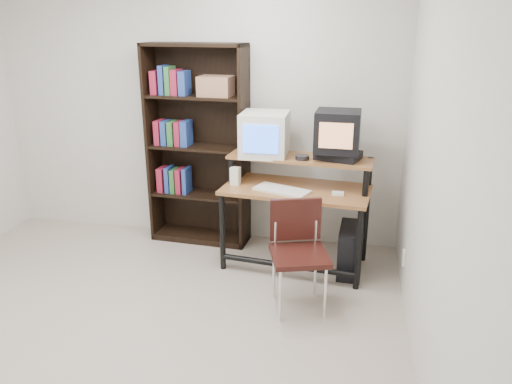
% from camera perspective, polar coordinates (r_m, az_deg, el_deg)
% --- Properties ---
extents(floor, '(4.00, 4.00, 0.01)m').
position_cam_1_polar(floor, '(3.70, -16.04, -16.64)').
color(floor, '#AEA090').
rests_on(floor, ground).
extents(back_wall, '(4.00, 0.01, 2.60)m').
position_cam_1_polar(back_wall, '(4.94, -7.02, 9.46)').
color(back_wall, beige).
rests_on(back_wall, floor).
extents(right_wall, '(0.01, 4.00, 2.60)m').
position_cam_1_polar(right_wall, '(2.80, 20.53, 0.96)').
color(right_wall, beige).
rests_on(right_wall, floor).
extents(computer_desk, '(1.32, 0.77, 0.98)m').
position_cam_1_polar(computer_desk, '(4.37, 4.68, 0.06)').
color(computer_desk, '#945E30').
rests_on(computer_desk, floor).
extents(crt_monitor, '(0.41, 0.42, 0.38)m').
position_cam_1_polar(crt_monitor, '(4.42, 1.00, 6.62)').
color(crt_monitor, silver).
rests_on(crt_monitor, computer_desk).
extents(vcr, '(0.42, 0.35, 0.08)m').
position_cam_1_polar(vcr, '(4.34, 9.36, 4.10)').
color(vcr, black).
rests_on(vcr, computer_desk).
extents(crt_tv, '(0.38, 0.38, 0.35)m').
position_cam_1_polar(crt_tv, '(4.30, 9.30, 6.87)').
color(crt_tv, black).
rests_on(crt_tv, vcr).
extents(cd_spindle, '(0.13, 0.13, 0.05)m').
position_cam_1_polar(cd_spindle, '(4.29, 5.29, 3.88)').
color(cd_spindle, '#26262B').
rests_on(cd_spindle, computer_desk).
extents(keyboard, '(0.51, 0.37, 0.03)m').
position_cam_1_polar(keyboard, '(4.24, 2.97, 0.12)').
color(keyboard, silver).
rests_on(keyboard, computer_desk).
extents(mousepad, '(0.27, 0.25, 0.01)m').
position_cam_1_polar(mousepad, '(4.21, 9.21, -0.46)').
color(mousepad, black).
rests_on(mousepad, computer_desk).
extents(mouse, '(0.10, 0.06, 0.03)m').
position_cam_1_polar(mouse, '(4.21, 9.34, -0.22)').
color(mouse, white).
rests_on(mouse, mousepad).
extents(desk_speaker, '(0.09, 0.08, 0.17)m').
position_cam_1_polar(desk_speaker, '(4.40, -2.37, 1.76)').
color(desk_speaker, silver).
rests_on(desk_speaker, computer_desk).
extents(pc_tower, '(0.22, 0.46, 0.42)m').
position_cam_1_polar(pc_tower, '(4.47, 10.75, -6.51)').
color(pc_tower, black).
rests_on(pc_tower, floor).
extents(school_chair, '(0.52, 0.52, 0.83)m').
position_cam_1_polar(school_chair, '(3.81, 4.81, -5.91)').
color(school_chair, black).
rests_on(school_chair, floor).
extents(bookshelf, '(0.98, 0.38, 1.92)m').
position_cam_1_polar(bookshelf, '(4.86, -6.61, 5.45)').
color(bookshelf, black).
rests_on(bookshelf, floor).
extents(wall_outlet, '(0.02, 0.08, 0.12)m').
position_cam_1_polar(wall_outlet, '(4.22, 16.52, -7.20)').
color(wall_outlet, beige).
rests_on(wall_outlet, right_wall).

